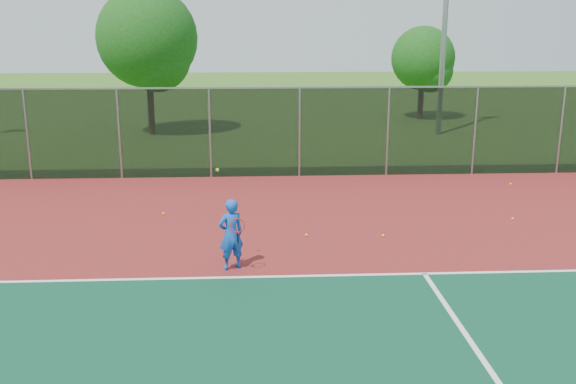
# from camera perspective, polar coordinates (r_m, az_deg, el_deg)

# --- Properties ---
(ground) EXTENTS (120.00, 120.00, 0.00)m
(ground) POSITION_cam_1_polar(r_m,az_deg,el_deg) (10.71, 5.52, -13.62)
(ground) COLOR #33631C
(ground) RESTS_ON ground
(court_apron) EXTENTS (30.00, 20.00, 0.02)m
(court_apron) POSITION_cam_1_polar(r_m,az_deg,el_deg) (12.48, 4.18, -9.23)
(court_apron) COLOR maroon
(court_apron) RESTS_ON ground
(fence_back) EXTENTS (30.00, 0.06, 3.03)m
(fence_back) POSITION_cam_1_polar(r_m,az_deg,el_deg) (21.65, 1.03, 5.44)
(fence_back) COLOR black
(fence_back) RESTS_ON court_apron
(tennis_player) EXTENTS (0.66, 0.70, 2.17)m
(tennis_player) POSITION_cam_1_polar(r_m,az_deg,el_deg) (13.54, -5.09, -3.75)
(tennis_player) COLOR blue
(tennis_player) RESTS_ON court_apron
(practice_ball_1) EXTENTS (0.07, 0.07, 0.07)m
(practice_ball_1) POSITION_cam_1_polar(r_m,az_deg,el_deg) (17.80, -11.00, -1.90)
(practice_ball_1) COLOR yellow
(practice_ball_1) RESTS_ON court_apron
(practice_ball_2) EXTENTS (0.07, 0.07, 0.07)m
(practice_ball_2) POSITION_cam_1_polar(r_m,az_deg,el_deg) (21.90, 19.18, 0.69)
(practice_ball_2) COLOR yellow
(practice_ball_2) RESTS_ON court_apron
(practice_ball_5) EXTENTS (0.07, 0.07, 0.07)m
(practice_ball_5) POSITION_cam_1_polar(r_m,az_deg,el_deg) (18.04, 19.34, -2.25)
(practice_ball_5) COLOR yellow
(practice_ball_5) RESTS_ON court_apron
(practice_ball_6) EXTENTS (0.07, 0.07, 0.07)m
(practice_ball_6) POSITION_cam_1_polar(r_m,az_deg,el_deg) (15.87, 8.46, -3.85)
(practice_ball_6) COLOR yellow
(practice_ball_6) RESTS_ON court_apron
(practice_ball_8) EXTENTS (0.07, 0.07, 0.07)m
(practice_ball_8) POSITION_cam_1_polar(r_m,az_deg,el_deg) (15.74, 1.64, -3.84)
(practice_ball_8) COLOR yellow
(practice_ball_8) RESTS_ON court_apron
(tree_back_left) EXTENTS (4.58, 4.58, 6.72)m
(tree_back_left) POSITION_cam_1_polar(r_m,az_deg,el_deg) (30.56, -12.22, 12.85)
(tree_back_left) COLOR #362213
(tree_back_left) RESTS_ON ground
(tree_back_mid) EXTENTS (3.37, 3.37, 4.95)m
(tree_back_mid) POSITION_cam_1_polar(r_m,az_deg,el_deg) (35.62, 12.07, 11.29)
(tree_back_mid) COLOR #362213
(tree_back_mid) RESTS_ON ground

